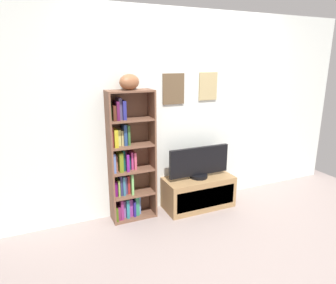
# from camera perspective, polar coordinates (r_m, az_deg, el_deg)

# --- Properties ---
(ground) EXTENTS (5.20, 5.20, 0.04)m
(ground) POSITION_cam_1_polar(r_m,az_deg,el_deg) (3.28, 12.36, -19.13)
(ground) COLOR gray
(back_wall) EXTENTS (4.80, 0.08, 2.40)m
(back_wall) POSITION_cam_1_polar(r_m,az_deg,el_deg) (3.73, 3.22, 5.81)
(back_wall) COLOR silver
(back_wall) RESTS_ON ground
(bookshelf) EXTENTS (0.52, 0.24, 1.51)m
(bookshelf) POSITION_cam_1_polar(r_m,az_deg,el_deg) (3.46, -7.86, -3.79)
(bookshelf) COLOR brown
(bookshelf) RESTS_ON ground
(football) EXTENTS (0.31, 0.29, 0.17)m
(football) POSITION_cam_1_polar(r_m,az_deg,el_deg) (3.27, -7.39, 11.31)
(football) COLOR #925938
(football) RESTS_ON bookshelf
(tv_stand) EXTENTS (0.88, 0.40, 0.40)m
(tv_stand) POSITION_cam_1_polar(r_m,az_deg,el_deg) (3.87, 5.83, -9.50)
(tv_stand) COLOR #977247
(tv_stand) RESTS_ON ground
(television) EXTENTS (0.80, 0.22, 0.40)m
(television) POSITION_cam_1_polar(r_m,az_deg,el_deg) (3.72, 5.98, -3.96)
(television) COLOR black
(television) RESTS_ON tv_stand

